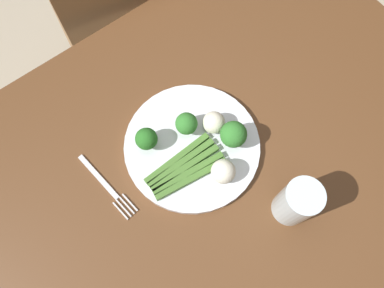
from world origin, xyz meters
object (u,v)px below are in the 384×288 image
(broccoli_front, at_px, (186,124))
(broccoli_back, at_px, (233,135))
(asparagus_bundle, at_px, (185,168))
(cauliflower_outer_edge, at_px, (223,171))
(fork, at_px, (107,186))
(cauliflower_right, at_px, (214,122))
(chair, at_px, (134,31))
(dining_table, at_px, (215,177))
(broccoli_back_right, at_px, (146,139))
(water_glass, at_px, (297,202))
(plate, at_px, (192,146))

(broccoli_front, height_order, broccoli_back, broccoli_back)
(asparagus_bundle, distance_m, cauliflower_outer_edge, 0.08)
(broccoli_front, xyz_separation_m, fork, (0.19, -0.01, -0.04))
(cauliflower_right, bearing_deg, broccoli_back, 101.39)
(chair, relative_size, broccoli_front, 15.94)
(dining_table, xyz_separation_m, chair, (-0.13, -0.56, -0.14))
(dining_table, distance_m, cauliflower_outer_edge, 0.17)
(dining_table, distance_m, broccoli_back, 0.18)
(broccoli_back_right, distance_m, cauliflower_outer_edge, 0.16)
(broccoli_back_right, distance_m, cauliflower_right, 0.14)
(broccoli_back_right, xyz_separation_m, water_glass, (-0.14, 0.27, 0.01))
(broccoli_back, bearing_deg, water_glass, 91.25)
(broccoli_front, relative_size, broccoli_back, 0.84)
(chair, height_order, broccoli_front, chair)
(plate, relative_size, broccoli_front, 5.05)
(cauliflower_outer_edge, bearing_deg, broccoli_back, -144.01)
(broccoli_back_right, height_order, fork, broccoli_back_right)
(broccoli_back, xyz_separation_m, fork, (0.25, -0.08, -0.05))
(chair, distance_m, plate, 0.59)
(broccoli_front, relative_size, cauliflower_outer_edge, 1.14)
(broccoli_back_right, distance_m, water_glass, 0.30)
(plate, bearing_deg, asparagus_bundle, 36.70)
(asparagus_bundle, xyz_separation_m, fork, (0.14, -0.07, -0.02))
(dining_table, relative_size, broccoli_back_right, 20.60)
(chair, distance_m, asparagus_bundle, 0.63)
(broccoli_back, bearing_deg, asparagus_bundle, -5.69)
(asparagus_bundle, relative_size, broccoli_back, 2.46)
(broccoli_back_right, bearing_deg, plate, 141.96)
(broccoli_back_right, relative_size, cauliflower_outer_edge, 1.13)
(water_glass, bearing_deg, broccoli_back, -88.75)
(broccoli_back, height_order, water_glass, water_glass)
(plate, distance_m, broccoli_back_right, 0.10)
(dining_table, bearing_deg, cauliflower_right, -118.56)
(plate, xyz_separation_m, asparagus_bundle, (0.04, 0.03, 0.01))
(fork, bearing_deg, dining_table, 59.53)
(asparagus_bundle, bearing_deg, cauliflower_right, 23.12)
(dining_table, height_order, fork, fork)
(chair, xyz_separation_m, cauliflower_outer_edge, (0.14, 0.58, 0.30))
(broccoli_back, relative_size, cauliflower_right, 1.43)
(plate, bearing_deg, broccoli_back, 147.92)
(broccoli_front, bearing_deg, cauliflower_outer_edge, 88.83)
(asparagus_bundle, distance_m, broccoli_front, 0.09)
(asparagus_bundle, relative_size, fork, 0.96)
(chair, bearing_deg, water_glass, 93.88)
(broccoli_front, height_order, water_glass, water_glass)
(cauliflower_outer_edge, xyz_separation_m, fork, (0.19, -0.12, -0.04))
(asparagus_bundle, relative_size, cauliflower_outer_edge, 3.31)
(plate, relative_size, water_glass, 2.34)
(broccoli_front, distance_m, water_glass, 0.25)
(water_glass, bearing_deg, broccoli_back_right, -62.18)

